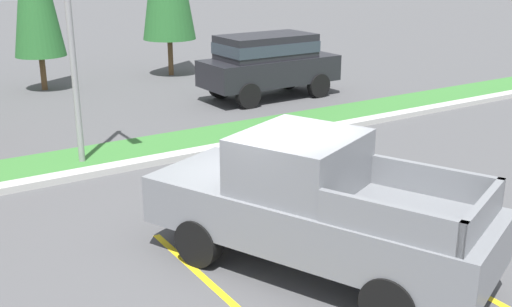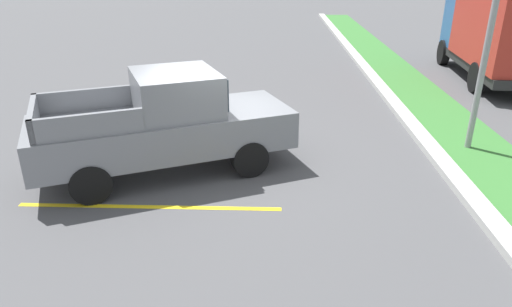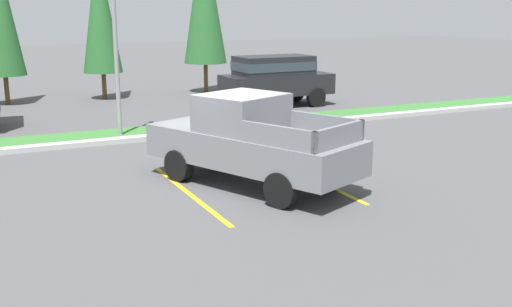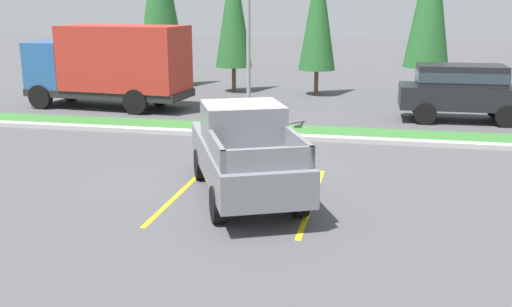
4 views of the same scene
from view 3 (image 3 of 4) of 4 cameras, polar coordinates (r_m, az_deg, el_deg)
name	(u,v)px [view 3 (image 3 of 4)]	position (r m, az deg, el deg)	size (l,w,h in m)	color
ground_plane	(226,177)	(14.97, -2.78, -2.16)	(120.00, 120.00, 0.00)	#4C4C4F
parking_line_near	(189,193)	(13.68, -6.27, -3.70)	(0.12, 4.80, 0.01)	yellow
parking_line_far	(309,177)	(14.95, 5.00, -2.19)	(0.12, 4.80, 0.01)	yellow
curb_strip	(164,136)	(19.53, -8.54, 1.62)	(56.00, 0.40, 0.15)	#B2B2AD
grass_median	(154,131)	(20.57, -9.45, 2.05)	(56.00, 1.80, 0.06)	#387533
pickup_truck_main	(250,141)	(14.02, -0.55, 1.18)	(3.81, 5.54, 2.10)	black
suv_distant	(276,77)	(25.55, 1.83, 7.15)	(4.64, 2.03, 2.10)	black
street_light	(116,24)	(19.53, -12.92, 11.71)	(0.24, 1.49, 6.03)	gray
cypress_tree_center	(100,10)	(28.45, -14.33, 12.80)	(1.73, 1.73, 6.66)	brown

